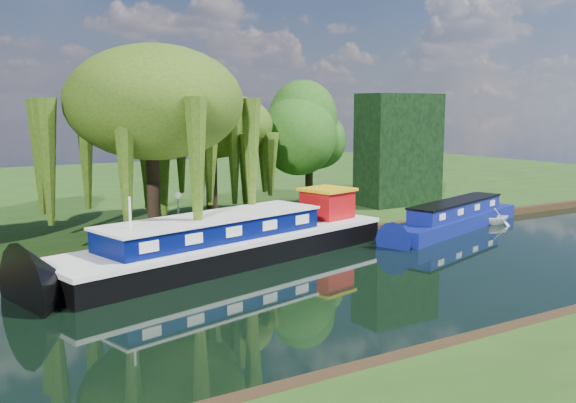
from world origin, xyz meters
TOP-DOWN VIEW (x-y plane):
  - ground at (0.00, 0.00)m, footprint 120.00×120.00m
  - far_bank at (0.00, 34.00)m, footprint 120.00×52.00m
  - dutch_barge at (1.58, 6.16)m, footprint 18.93×8.41m
  - narrowboat at (17.06, 6.35)m, footprint 13.30×6.23m
  - red_dinghy at (-6.89, 6.93)m, footprint 3.81×2.91m
  - white_cruiser at (20.53, 6.15)m, footprint 2.27×1.98m
  - willow_left at (-0.60, 11.19)m, footprint 8.20×8.20m
  - willow_right at (4.40, 14.67)m, footprint 5.97×5.97m
  - tree_far_right at (11.84, 14.98)m, footprint 4.63×4.63m
  - conifer_hedge at (19.00, 14.00)m, footprint 6.00×3.00m
  - lamppost at (0.50, 10.50)m, footprint 0.36×0.36m
  - mooring_posts at (-0.50, 8.40)m, footprint 19.16×0.16m
  - reeds_near at (6.87, -7.57)m, footprint 33.70×1.50m

SIDE VIEW (x-z plane):
  - ground at x=0.00m, z-range 0.00..0.00m
  - red_dinghy at x=-6.89m, z-range -0.37..0.37m
  - white_cruiser at x=20.53m, z-range -0.58..0.58m
  - far_bank at x=0.00m, z-range 0.00..0.45m
  - reeds_near at x=6.87m, z-range 0.00..1.10m
  - narrowboat at x=17.06m, z-range -0.28..1.66m
  - mooring_posts at x=-0.50m, z-range 0.45..1.45m
  - dutch_barge at x=1.58m, z-range -0.98..2.92m
  - lamppost at x=0.50m, z-range 1.14..3.70m
  - conifer_hedge at x=19.00m, z-range 0.45..8.45m
  - tree_far_right at x=11.84m, z-range 1.88..9.45m
  - willow_right at x=4.40m, z-range 2.12..9.40m
  - willow_left at x=-0.60m, z-range 2.67..12.50m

